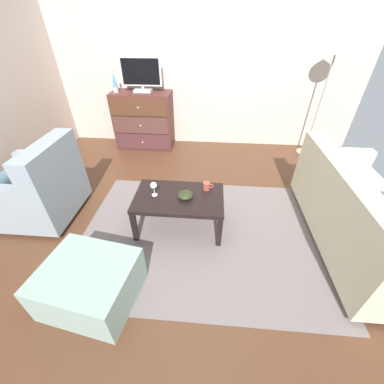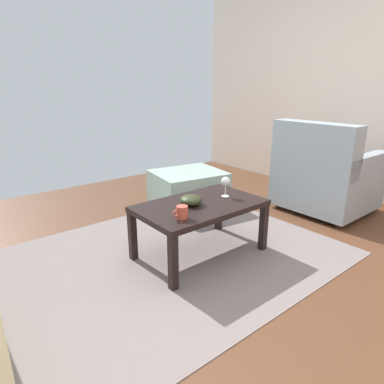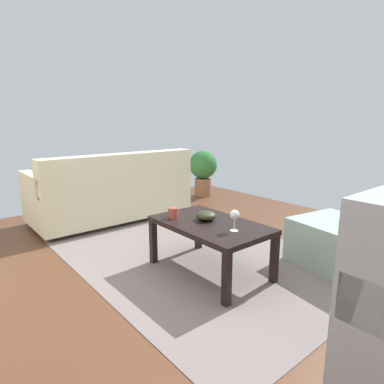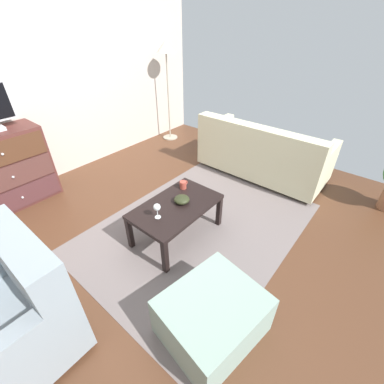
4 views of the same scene
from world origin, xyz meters
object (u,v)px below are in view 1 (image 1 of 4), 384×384
Objects in this scene: lava_lamp at (115,83)px; bowl_decorative at (185,195)px; tv at (141,74)px; armchair at (40,189)px; wine_glass at (154,186)px; ottoman at (90,283)px; couch_large at (359,216)px; standing_lamp at (334,59)px; mug at (207,186)px; dresser at (144,121)px; coffee_table at (179,200)px.

lava_lamp reaches higher than bowl_decorative.
tv reaches higher than lava_lamp.
armchair is at bearing -99.83° from lava_lamp.
lava_lamp is at bearing 116.87° from wine_glass.
ottoman is at bearing -45.37° from armchair.
standing_lamp reaches higher than couch_large.
lava_lamp is at bearing -170.99° from tv.
lava_lamp reaches higher than mug.
tv is at bearing 69.01° from armchair.
wine_glass is at bearing 178.24° from couch_large.
standing_lamp reaches higher than wine_glass.
dresser is 1.53× the size of tv.
lava_lamp is 2.05× the size of bowl_decorative.
couch_large reaches higher than coffee_table.
couch_large is 3.38m from armchair.
tv reaches higher than armchair.
couch_large is at bearing -2.23° from armchair.
bowl_decorative is (0.94, -2.03, -0.02)m from dresser.
coffee_table is at bearing -0.37° from wine_glass.
dresser is 0.73m from tv.
wine_glass is 3.09m from standing_lamp.
bowl_decorative is 1.16m from ottoman.
bowl_decorative is (0.90, -2.05, -0.75)m from tv.
lava_lamp is 2.10× the size of wine_glass.
bowl_decorative is at bearing -13.99° from coffee_table.
tv is 0.69× the size of coffee_table.
standing_lamp is (1.88, 1.98, 0.99)m from bowl_decorative.
lava_lamp is 2.46m from mug.
coffee_table is 0.11m from bowl_decorative.
tv is at bearing 105.68° from wine_glass.
standing_lamp reaches higher than armchair.
standing_lamp reaches higher than dresser.
couch_large is 1.08× the size of standing_lamp.
armchair is (-0.33, -1.90, -0.72)m from lava_lamp.
mug is 0.27m from bowl_decorative.
standing_lamp reaches higher than coffee_table.
tv is 0.35× the size of couch_large.
tv is 0.91× the size of ottoman.
bowl_decorative is at bearing -3.37° from wine_glass.
wine_glass is at bearing -2.95° from armchair.
armchair reaches higher than ottoman.
couch_large is 1.99× the size of armchair.
mug reaches higher than ottoman.
tv is at bearing 32.05° from dresser.
tv reaches higher than ottoman.
dresser is 0.58× the size of standing_lamp.
armchair is (-3.38, 0.13, 0.04)m from couch_large.
lava_lamp is 2.44m from coffee_table.
armchair is at bearing 134.63° from ottoman.
tv is 2.79m from standing_lamp.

